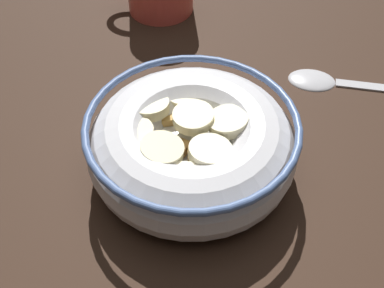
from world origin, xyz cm
name	(u,v)px	position (x,y,z in cm)	size (l,w,h in cm)	color
ground_plane	(192,176)	(0.00, 0.00, -1.00)	(92.66, 92.66, 2.00)	#332116
cereal_bowl	(192,144)	(0.02, 0.00, 2.98)	(16.51, 16.51, 5.50)	silver
spoon	(328,80)	(-12.13, -12.00, 0.35)	(13.98, 3.74, 0.80)	#B7B7BC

